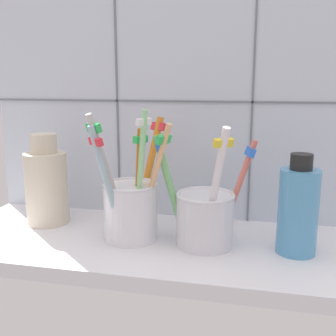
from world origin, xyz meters
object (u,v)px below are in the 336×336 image
Objects in this scene: toothbrush_cup_left at (132,204)px; toothbrush_cup_right at (206,214)px; ceramic_vase at (47,184)px; soap_bottle at (298,210)px.

toothbrush_cup_left is 1.10× the size of toothbrush_cup_right.
toothbrush_cup_left is 1.31× the size of ceramic_vase.
ceramic_vase is (-25.11, 3.08, 2.01)cm from toothbrush_cup_right.
toothbrush_cup_left is 15.16cm from ceramic_vase.
ceramic_vase is (-14.78, 3.14, 1.23)cm from toothbrush_cup_left.
ceramic_vase is at bearing 167.99° from toothbrush_cup_left.
soap_bottle is at bearing -6.12° from ceramic_vase.
toothbrush_cup_right is 1.19× the size of ceramic_vase.
toothbrush_cup_left reaches higher than ceramic_vase.
toothbrush_cup_left is 22.20cm from soap_bottle.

